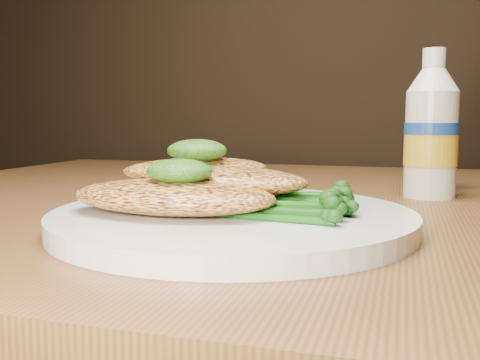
% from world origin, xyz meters
% --- Properties ---
extents(plate, '(0.29, 0.29, 0.02)m').
position_xyz_m(plate, '(-0.08, 0.87, 0.76)').
color(plate, silver).
rests_on(plate, dining_table).
extents(chicken_front, '(0.16, 0.09, 0.03)m').
position_xyz_m(chicken_front, '(-0.12, 0.84, 0.78)').
color(chicken_front, gold).
rests_on(chicken_front, plate).
extents(chicken_mid, '(0.17, 0.10, 0.02)m').
position_xyz_m(chicken_mid, '(-0.10, 0.89, 0.79)').
color(chicken_mid, gold).
rests_on(chicken_mid, plate).
extents(chicken_back, '(0.15, 0.14, 0.02)m').
position_xyz_m(chicken_back, '(-0.13, 0.91, 0.79)').
color(chicken_back, gold).
rests_on(chicken_back, plate).
extents(pesto_front, '(0.06, 0.05, 0.02)m').
position_xyz_m(pesto_front, '(-0.12, 0.84, 0.80)').
color(pesto_front, black).
rests_on(pesto_front, chicken_front).
extents(pesto_back, '(0.06, 0.05, 0.02)m').
position_xyz_m(pesto_back, '(-0.13, 0.90, 0.81)').
color(pesto_back, black).
rests_on(pesto_back, chicken_back).
extents(broccolini_bundle, '(0.16, 0.14, 0.02)m').
position_xyz_m(broccolini_bundle, '(-0.04, 0.87, 0.78)').
color(broccolini_bundle, '#165312').
rests_on(broccolini_bundle, plate).
extents(mayo_bottle, '(0.07, 0.07, 0.16)m').
position_xyz_m(mayo_bottle, '(0.07, 1.09, 0.83)').
color(mayo_bottle, beige).
rests_on(mayo_bottle, dining_table).
extents(pepper_grinder, '(0.05, 0.05, 0.10)m').
position_xyz_m(pepper_grinder, '(0.08, 1.17, 0.80)').
color(pepper_grinder, black).
rests_on(pepper_grinder, dining_table).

